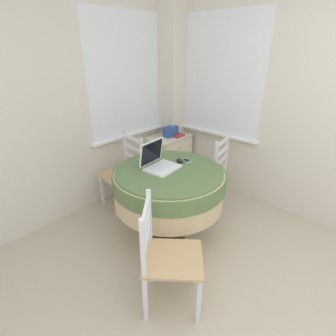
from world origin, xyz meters
The scene contains 11 objects.
corner_room_shell centered at (1.04, 1.67, 1.28)m, with size 4.14×4.54×2.55m.
round_dining_table centered at (0.60, 1.56, 0.59)m, with size 1.08×1.08×0.76m.
laptop centered at (0.57, 1.67, 0.81)m, with size 0.34×0.31×0.26m.
computer_mouse centered at (0.80, 1.60, 0.78)m, with size 0.05×0.08×0.04m.
cell_phone centered at (0.87, 1.58, 0.76)m, with size 0.10×0.12×0.01m.
dining_chair_near_back_window centered at (0.67, 2.35, 0.43)m, with size 0.47×0.45×0.89m.
dining_chair_near_right_window centered at (1.39, 1.63, 0.43)m, with size 0.47×0.50×0.89m.
dining_chair_camera_near centered at (0.00, 1.04, 0.43)m, with size 0.58×0.58×0.89m.
corner_cabinet centered at (1.54, 2.43, 0.34)m, with size 0.62×0.45×0.67m.
storage_box centered at (1.56, 2.41, 0.74)m, with size 0.21×0.12×0.14m.
book_on_cabinet centered at (1.62, 2.37, 0.69)m, with size 0.17×0.21×0.02m.
Camera 1 is at (-1.07, 0.07, 1.82)m, focal length 28.00 mm.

